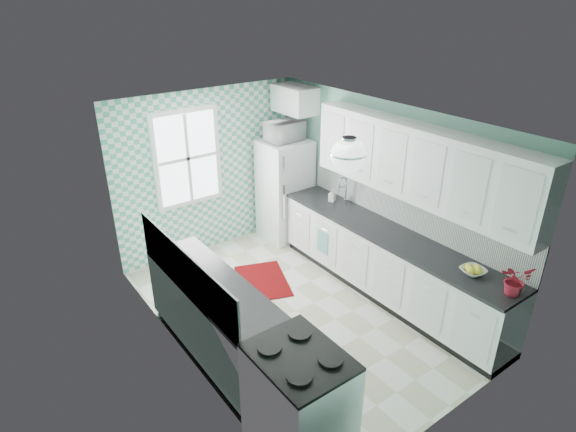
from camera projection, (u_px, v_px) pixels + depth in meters
floor at (296, 311)px, 6.22m from camera, size 3.00×4.40×0.02m
ceiling at (298, 119)px, 5.13m from camera, size 3.00×4.40×0.02m
wall_back at (209, 172)px, 7.28m from camera, size 3.00×0.02×2.50m
wall_front at (455, 319)px, 4.07m from camera, size 3.00×0.02×2.50m
wall_left at (179, 264)px, 4.87m from camera, size 0.02×4.40×2.50m
wall_right at (386, 195)px, 6.48m from camera, size 0.02×4.40×2.50m
accent_wall at (210, 172)px, 7.27m from camera, size 3.00×0.01×2.50m
window at (187, 158)px, 6.93m from camera, size 1.04×0.05×1.44m
backsplash_right at (407, 209)px, 6.21m from camera, size 0.02×3.60×0.51m
backsplash_left at (184, 271)px, 4.85m from camera, size 0.02×2.15×0.51m
upper_cabinets_right at (418, 164)px, 5.67m from camera, size 0.33×3.20×0.90m
upper_cabinet_fridge at (293, 99)px, 7.27m from camera, size 0.40×0.74×0.40m
ceiling_light at (348, 155)px, 4.63m from camera, size 0.34×0.34×0.35m
base_cabinets_right at (387, 265)px, 6.37m from camera, size 0.60×3.60×0.90m
countertop_right at (389, 234)px, 6.16m from camera, size 0.63×3.60×0.04m
base_cabinets_left at (215, 320)px, 5.33m from camera, size 0.60×2.15×0.90m
countertop_left at (213, 284)px, 5.13m from camera, size 0.63×2.15×0.04m
fridge at (285, 190)px, 7.75m from camera, size 0.71×0.71×1.64m
stove at (299, 401)px, 4.17m from camera, size 0.69×0.86×1.04m
sink at (336, 206)px, 6.93m from camera, size 0.51×0.43×0.53m
rug at (262, 281)px, 6.83m from camera, size 0.96×1.12×0.02m
dish_towel at (323, 242)px, 6.88m from camera, size 0.10×0.22×0.34m
fruit_bowl at (473, 271)px, 5.27m from camera, size 0.29×0.29×0.07m
potted_plant at (515, 280)px, 4.87m from camera, size 0.35×0.32×0.33m
soap_bottle at (332, 195)px, 7.01m from camera, size 0.11×0.11×0.19m
microwave at (285, 131)px, 7.33m from camera, size 0.57×0.40×0.31m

